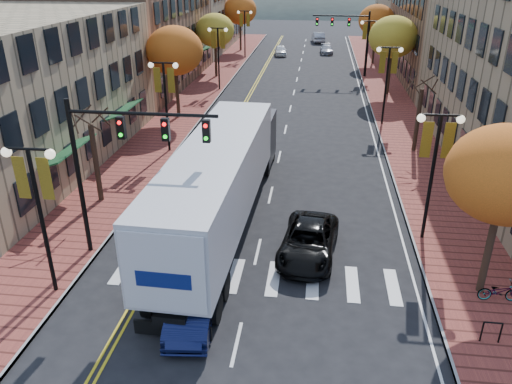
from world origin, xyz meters
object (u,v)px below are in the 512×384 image
(semi_truck, at_px, (224,173))
(navy_sedan, at_px, (193,303))
(black_suv, at_px, (309,241))
(bicycle, at_px, (499,291))

(semi_truck, xyz_separation_m, navy_sedan, (0.18, -7.40, -1.95))
(semi_truck, xyz_separation_m, black_suv, (4.19, -2.51, -1.97))
(black_suv, bearing_deg, navy_sedan, -123.38)
(navy_sedan, xyz_separation_m, bicycle, (11.24, 2.30, -0.17))
(navy_sedan, xyz_separation_m, black_suv, (4.01, 4.88, -0.03))
(bicycle, bearing_deg, semi_truck, 62.98)
(navy_sedan, height_order, black_suv, navy_sedan)
(navy_sedan, relative_size, black_suv, 0.87)
(bicycle, bearing_deg, black_suv, 67.39)
(semi_truck, distance_m, navy_sedan, 7.65)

